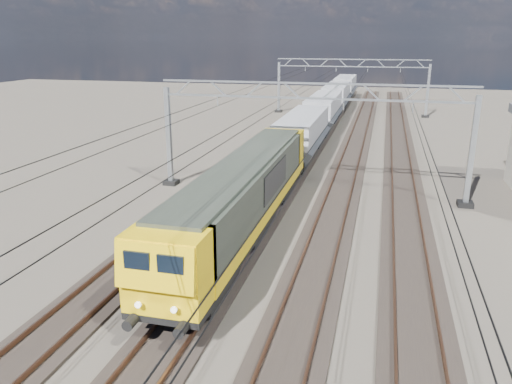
% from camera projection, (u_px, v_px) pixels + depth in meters
% --- Properties ---
extents(ground, '(160.00, 160.00, 0.00)m').
position_uv_depth(ground, '(297.00, 215.00, 28.47)').
color(ground, '#29241F').
rests_on(ground, ground).
extents(track_outer_west, '(2.60, 140.00, 0.30)m').
position_uv_depth(track_outer_west, '(198.00, 205.00, 29.87)').
color(track_outer_west, black).
rests_on(track_outer_west, ground).
extents(track_loco, '(2.60, 140.00, 0.30)m').
position_uv_depth(track_loco, '(263.00, 211.00, 28.92)').
color(track_loco, black).
rests_on(track_loco, ground).
extents(track_inner_east, '(2.60, 140.00, 0.30)m').
position_uv_depth(track_inner_east, '(332.00, 217.00, 27.98)').
color(track_inner_east, black).
rests_on(track_inner_east, ground).
extents(track_outer_east, '(2.60, 140.00, 0.30)m').
position_uv_depth(track_outer_east, '(406.00, 223.00, 27.03)').
color(track_outer_east, black).
rests_on(track_outer_east, ground).
extents(catenary_gantry_mid, '(19.90, 0.90, 7.11)m').
position_uv_depth(catenary_gantry_mid, '(310.00, 135.00, 31.02)').
color(catenary_gantry_mid, '#979EA4').
rests_on(catenary_gantry_mid, ground).
extents(catenary_gantry_far, '(19.90, 0.90, 7.11)m').
position_uv_depth(catenary_gantry_far, '(351.00, 84.00, 64.33)').
color(catenary_gantry_far, '#979EA4').
rests_on(catenary_gantry_far, ground).
extents(overhead_wires, '(12.03, 140.00, 0.53)m').
position_uv_depth(overhead_wires, '(319.00, 98.00, 34.17)').
color(overhead_wires, black).
rests_on(overhead_wires, ground).
extents(locomotive, '(2.76, 21.10, 3.62)m').
position_uv_depth(locomotive, '(245.00, 194.00, 24.61)').
color(locomotive, black).
rests_on(locomotive, ground).
extents(hopper_wagon_lead, '(3.38, 13.00, 3.25)m').
position_uv_depth(hopper_wagon_lead, '(302.00, 132.00, 41.01)').
color(hopper_wagon_lead, black).
rests_on(hopper_wagon_lead, ground).
extents(hopper_wagon_mid, '(3.38, 13.00, 3.25)m').
position_uv_depth(hopper_wagon_mid, '(324.00, 109.00, 54.15)').
color(hopper_wagon_mid, black).
rests_on(hopper_wagon_mid, ground).
extents(hopper_wagon_third, '(3.38, 13.00, 3.25)m').
position_uv_depth(hopper_wagon_third, '(336.00, 95.00, 67.29)').
color(hopper_wagon_third, black).
rests_on(hopper_wagon_third, ground).
extents(hopper_wagon_fourth, '(3.38, 13.00, 3.25)m').
position_uv_depth(hopper_wagon_fourth, '(345.00, 86.00, 80.43)').
color(hopper_wagon_fourth, black).
rests_on(hopper_wagon_fourth, ground).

